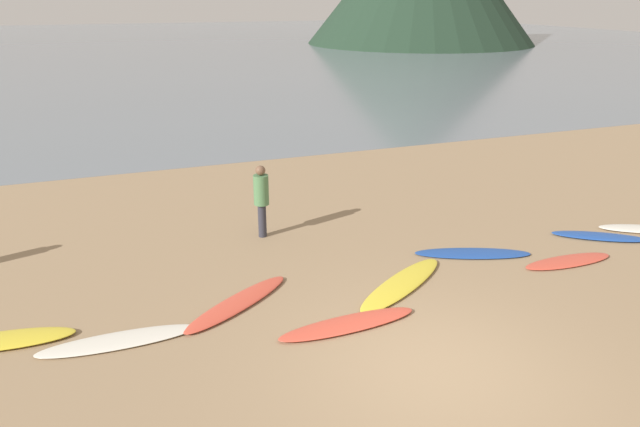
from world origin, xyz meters
The scene contains 11 objects.
ground_plane centered at (0.00, 10.00, -0.10)m, with size 120.00×120.00×0.20m, color #997C5B.
ocean_water centered at (0.00, 61.93, 0.00)m, with size 140.00×100.00×0.01m, color slate.
surfboard_1 centered at (-5.92, 2.99, 0.05)m, with size 2.14×0.58×0.10m, color yellow.
surfboard_2 centered at (-4.24, 2.38, 0.04)m, with size 2.42×0.53×0.07m, color silver.
surfboard_3 centered at (-2.23, 2.88, 0.04)m, with size 2.48×0.50×0.09m, color #D84C38.
surfboard_4 centered at (-0.70, 1.55, 0.04)m, with size 2.42×0.52×0.09m, color #D84C38.
surfboard_5 centered at (0.80, 2.50, 0.04)m, with size 2.69×0.60×0.09m, color yellow.
surfboard_6 centered at (2.85, 3.23, 0.03)m, with size 2.41×0.56×0.06m, color #1E479E.
surfboard_7 centered at (4.43, 2.21, 0.03)m, with size 2.04×0.51×0.07m, color #D84C38.
surfboard_8 centered at (6.01, 2.98, 0.04)m, with size 2.04×0.49×0.08m, color #1E479E.
person_0 centered at (-0.99, 5.73, 0.97)m, with size 0.33×0.33×1.64m.
Camera 1 is at (-4.07, -6.09, 5.10)m, focal length 32.95 mm.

